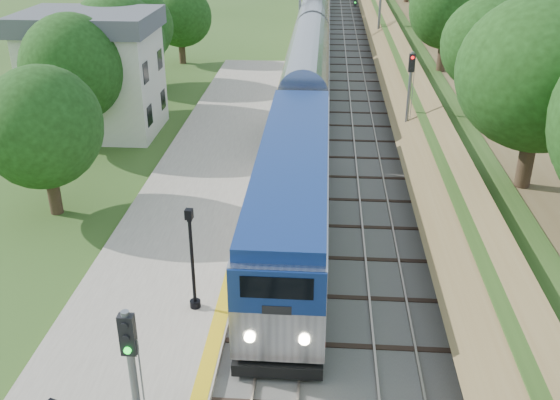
# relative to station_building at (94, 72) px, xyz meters

# --- Properties ---
(trackbed) EXTENTS (9.50, 170.00, 0.28)m
(trackbed) POSITION_rel_station_building_xyz_m (16.00, 30.00, -4.02)
(trackbed) COLOR #4C4944
(trackbed) RESTS_ON ground
(platform) EXTENTS (6.40, 68.00, 0.38)m
(platform) POSITION_rel_station_building_xyz_m (8.80, -14.00, -3.90)
(platform) COLOR gray
(platform) RESTS_ON ground
(yellow_stripe) EXTENTS (0.55, 68.00, 0.01)m
(yellow_stripe) POSITION_rel_station_building_xyz_m (11.65, -14.00, -3.70)
(yellow_stripe) COLOR gold
(yellow_stripe) RESTS_ON platform
(embankment) EXTENTS (10.64, 170.00, 11.70)m
(embankment) POSITION_rel_station_building_xyz_m (24.35, 30.00, -2.14)
(embankment) COLOR brown
(embankment) RESTS_ON ground
(station_building) EXTENTS (8.60, 6.60, 8.00)m
(station_building) POSITION_rel_station_building_xyz_m (0.00, 0.00, 0.00)
(station_building) COLOR white
(station_building) RESTS_ON ground
(signal_gantry) EXTENTS (8.40, 0.38, 6.20)m
(signal_gantry) POSITION_rel_station_building_xyz_m (16.47, 24.99, 0.73)
(signal_gantry) COLOR slate
(signal_gantry) RESTS_ON ground
(trees_behind_platform) EXTENTS (7.82, 53.32, 7.21)m
(trees_behind_platform) POSITION_rel_station_building_xyz_m (2.83, -9.33, 0.44)
(trees_behind_platform) COLOR #332316
(trees_behind_platform) RESTS_ON ground
(train) EXTENTS (3.09, 123.74, 4.54)m
(train) POSITION_rel_station_building_xyz_m (14.00, 36.82, -1.77)
(train) COLOR black
(train) RESTS_ON trackbed
(lamppost_far) EXTENTS (0.41, 0.41, 4.16)m
(lamppost_far) POSITION_rel_station_building_xyz_m (10.60, -20.40, -1.85)
(lamppost_far) COLOR black
(lamppost_far) RESTS_ON platform
(signal_platform) EXTENTS (0.35, 0.28, 6.00)m
(signal_platform) POSITION_rel_station_building_xyz_m (11.10, -28.97, -0.02)
(signal_platform) COLOR slate
(signal_platform) RESTS_ON platform
(signal_farside) EXTENTS (0.35, 0.28, 6.47)m
(signal_farside) POSITION_rel_station_building_xyz_m (20.20, -3.73, -0.02)
(signal_farside) COLOR slate
(signal_farside) RESTS_ON ground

